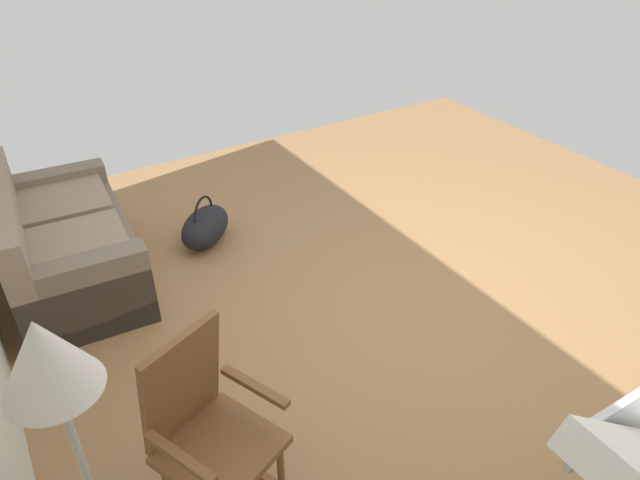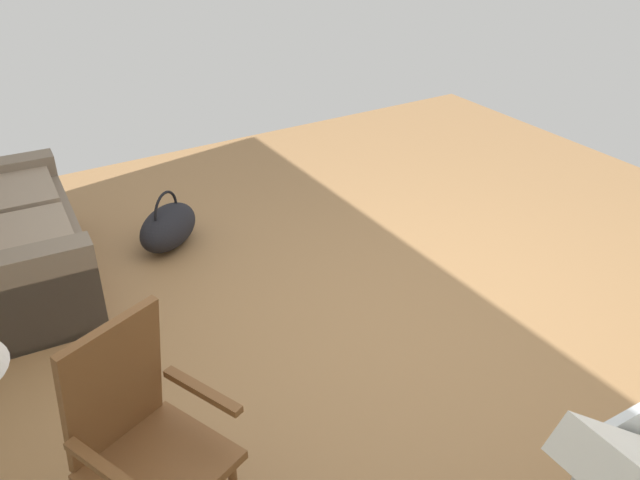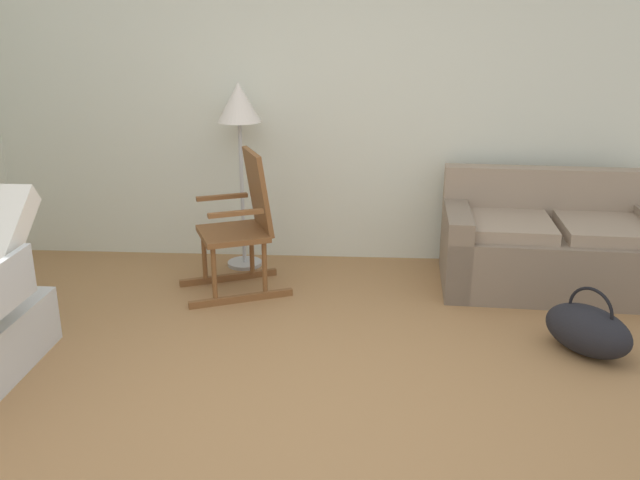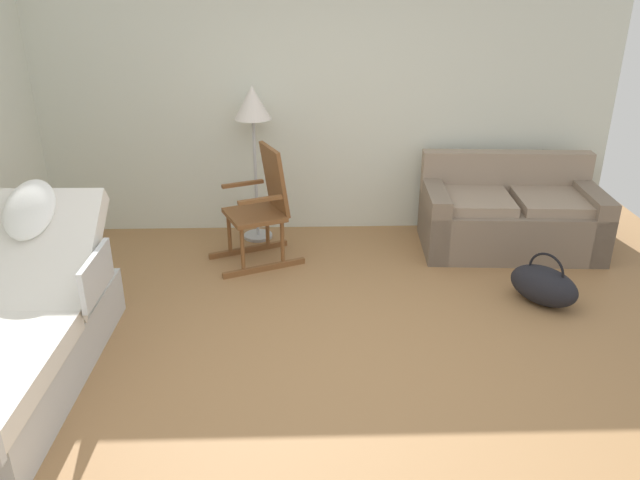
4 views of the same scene
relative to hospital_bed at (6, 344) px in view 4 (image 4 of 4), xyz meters
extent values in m
plane|color=#9E7247|center=(2.06, 0.16, -0.32)|extent=(6.77, 6.77, 0.00)
cube|color=silver|center=(2.06, 2.64, 1.03)|extent=(5.61, 0.10, 2.70)
cube|color=silver|center=(0.00, 0.01, -0.14)|extent=(0.91, 1.95, 0.35)
cube|color=white|center=(0.01, 0.49, 0.39)|extent=(0.93, 0.85, 0.68)
ellipsoid|color=white|center=(0.01, 0.64, 0.64)|extent=(0.35, 0.47, 0.40)
cube|color=silver|center=(0.51, 0.31, 0.31)|extent=(0.05, 0.56, 0.28)
cylinder|color=black|center=(-0.35, 0.82, -0.27)|extent=(0.10, 0.10, 0.10)
cylinder|color=black|center=(0.37, 0.80, -0.27)|extent=(0.10, 0.10, 0.10)
cylinder|color=black|center=(0.35, -0.79, -0.27)|extent=(0.10, 0.10, 0.10)
cube|color=#7D6C5C|center=(3.79, 2.00, -0.09)|extent=(1.65, 0.94, 0.45)
cube|color=gray|center=(3.42, 1.98, 0.17)|extent=(0.71, 0.68, 0.10)
cube|color=gray|center=(4.15, 1.94, 0.17)|extent=(0.71, 0.68, 0.10)
cube|color=gray|center=(3.81, 2.35, 0.33)|extent=(1.61, 0.25, 0.40)
cube|color=#7D6C5C|center=(3.08, 2.04, -0.02)|extent=(0.23, 0.86, 0.60)
cube|color=#7D6C5C|center=(4.49, 1.96, -0.02)|extent=(0.23, 0.86, 0.60)
cube|color=brown|center=(1.34, 2.00, -0.29)|extent=(0.72, 0.33, 0.05)
cube|color=brown|center=(1.51, 1.60, -0.29)|extent=(0.72, 0.33, 0.05)
cylinder|color=brown|center=(1.33, 1.55, -0.07)|extent=(0.04, 0.04, 0.40)
cylinder|color=brown|center=(1.18, 1.90, -0.07)|extent=(0.04, 0.04, 0.40)
cylinder|color=brown|center=(1.67, 1.69, -0.07)|extent=(0.04, 0.04, 0.40)
cylinder|color=brown|center=(1.52, 2.05, -0.07)|extent=(0.04, 0.04, 0.40)
cube|color=brown|center=(1.42, 1.80, 0.13)|extent=(0.61, 0.62, 0.04)
cube|color=brown|center=(1.61, 1.88, 0.43)|extent=(0.28, 0.44, 0.60)
cube|color=brown|center=(1.50, 1.58, 0.35)|extent=(0.37, 0.19, 0.03)
cube|color=brown|center=(1.32, 2.00, 0.35)|extent=(0.37, 0.19, 0.03)
cylinder|color=#B2B5BA|center=(1.41, 2.34, -0.30)|extent=(0.28, 0.28, 0.03)
cylinder|color=#B2B5BA|center=(1.41, 2.34, 0.29)|extent=(0.03, 0.03, 1.15)
cone|color=silver|center=(1.41, 2.34, 1.01)|extent=(0.34, 0.34, 0.30)
ellipsoid|color=black|center=(3.75, 0.96, -0.17)|extent=(0.60, 0.64, 0.30)
torus|color=black|center=(3.75, 0.96, -0.04)|extent=(0.21, 0.24, 0.30)
camera|label=1|loc=(-0.24, 2.29, 2.36)|focal=32.37mm
camera|label=2|loc=(-0.35, 2.17, 2.12)|focal=36.62mm
camera|label=3|loc=(2.35, -2.87, 1.67)|focal=38.22mm
camera|label=4|loc=(1.85, -3.33, 2.14)|focal=34.98mm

